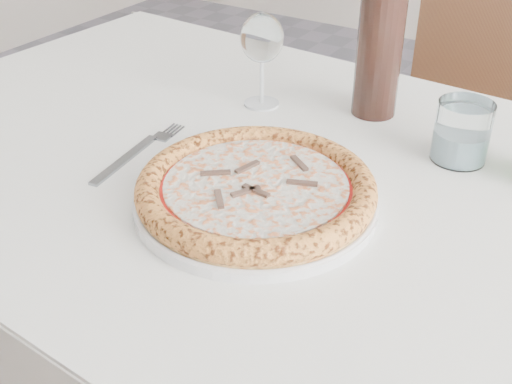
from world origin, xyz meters
TOP-DOWN VIEW (x-y plane):
  - dining_table at (0.09, 0.20)m, footprint 1.51×0.95m
  - chair_far at (0.14, 0.99)m, footprint 0.43×0.43m
  - plate at (0.09, 0.10)m, footprint 0.32×0.32m
  - pizza at (0.09, 0.10)m, footprint 0.31×0.31m
  - fork at (-0.14, 0.12)m, footprint 0.04×0.22m
  - wine_glass at (-0.07, 0.37)m, footprint 0.07×0.07m
  - tumbler at (0.27, 0.36)m, footprint 0.08×0.08m
  - wine_bottle at (0.10, 0.45)m, footprint 0.07×0.07m

SIDE VIEW (x-z plane):
  - chair_far at x=0.14m, z-range 0.07..1.00m
  - dining_table at x=0.09m, z-range 0.29..1.05m
  - fork at x=-0.14m, z-range 0.76..0.76m
  - plate at x=0.09m, z-range 0.76..0.77m
  - pizza at x=0.09m, z-range 0.77..0.80m
  - tumbler at x=0.27m, z-range 0.75..0.84m
  - wine_glass at x=-0.07m, z-range 0.79..0.95m
  - wine_bottle at x=0.10m, z-range 0.73..1.03m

